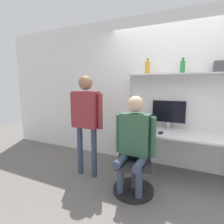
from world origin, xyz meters
TOP-DOWN VIEW (x-y plane):
  - ground_plane at (0.00, 0.00)m, footprint 12.00×12.00m
  - wall_back at (0.00, 0.71)m, footprint 8.00×0.06m
  - desk at (0.00, 0.35)m, footprint 1.80×0.66m
  - shelf_unit at (0.00, 0.54)m, footprint 1.71×0.26m
  - monitor at (-0.17, 0.55)m, footprint 0.56×0.19m
  - laptop at (-0.50, 0.28)m, footprint 0.30×0.26m
  - cell_phone at (-0.23, 0.22)m, footprint 0.07×0.15m
  - office_chair at (-0.49, -0.32)m, footprint 0.56×0.56m
  - person_seated at (-0.48, -0.37)m, footprint 0.55×0.47m
  - person_standing at (-1.32, -0.23)m, footprint 0.58×0.22m
  - bottle_green at (0.01, 0.54)m, footprint 0.07×0.07m
  - bottle_amber at (-0.55, 0.54)m, footprint 0.08×0.08m
  - storage_box at (0.56, 0.54)m, footprint 0.24×0.21m

SIDE VIEW (x-z plane):
  - ground_plane at x=0.00m, z-range 0.00..0.00m
  - office_chair at x=-0.49m, z-range -0.18..0.73m
  - desk at x=0.00m, z-range 0.29..1.01m
  - cell_phone at x=-0.23m, z-range 0.72..0.73m
  - person_seated at x=-0.48m, z-range 0.12..1.45m
  - laptop at x=-0.50m, z-range 0.66..0.92m
  - monitor at x=-0.17m, z-range 0.75..1.25m
  - person_standing at x=-1.32m, z-range 0.22..1.84m
  - wall_back at x=0.00m, z-range 0.00..2.70m
  - shelf_unit at x=0.00m, z-range 0.59..2.25m
  - storage_box at x=0.56m, z-range 1.66..1.82m
  - bottle_green at x=0.01m, z-range 1.64..1.88m
  - bottle_amber at x=-0.55m, z-range 1.64..1.90m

